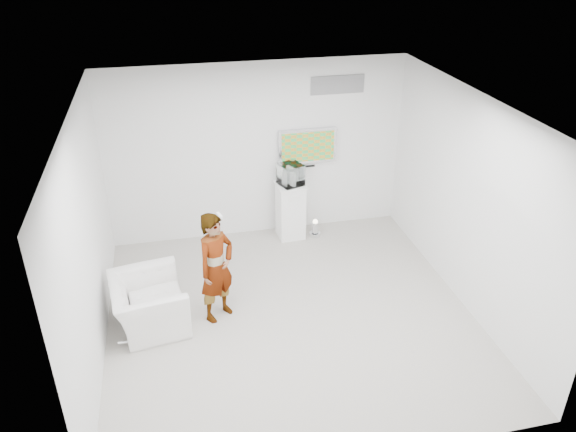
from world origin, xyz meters
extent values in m
cube|color=#A5A097|center=(0.00, 0.00, 0.01)|extent=(5.00, 5.00, 0.01)
cube|color=#2E2E31|center=(0.00, 0.00, 3.00)|extent=(5.00, 5.00, 0.01)
cube|color=silver|center=(0.00, 2.50, 1.50)|extent=(5.00, 0.01, 3.00)
cube|color=silver|center=(0.00, -2.50, 1.50)|extent=(5.00, 0.01, 3.00)
cube|color=silver|center=(-2.50, 0.00, 1.50)|extent=(0.01, 5.00, 3.00)
cube|color=silver|center=(2.50, 0.00, 1.50)|extent=(0.01, 5.00, 3.00)
cube|color=silver|center=(0.85, 2.45, 1.55)|extent=(1.00, 0.08, 0.60)
cube|color=gray|center=(1.35, 2.49, 2.55)|extent=(0.90, 0.02, 0.30)
imported|color=white|center=(-0.97, 0.22, 0.80)|extent=(0.69, 0.66, 1.59)
imported|color=white|center=(-1.91, 0.22, 0.35)|extent=(1.08, 1.20, 0.70)
cube|color=white|center=(0.50, 2.20, 0.49)|extent=(0.51, 0.51, 0.99)
cylinder|color=silver|center=(0.92, 2.09, 0.15)|extent=(0.22, 0.22, 0.31)
cube|color=white|center=(0.50, 2.20, 1.17)|extent=(0.46, 0.46, 0.36)
cube|color=white|center=(0.50, 2.20, 1.11)|extent=(0.12, 0.18, 0.23)
cube|color=white|center=(-0.86, 0.49, 1.43)|extent=(0.07, 0.16, 0.04)
camera|label=1|loc=(-1.41, -6.16, 4.93)|focal=35.00mm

